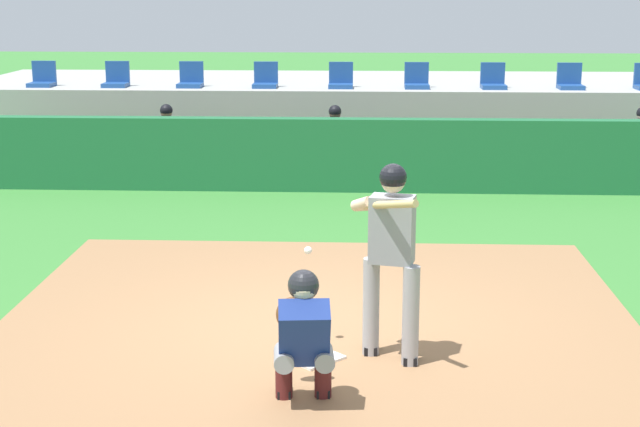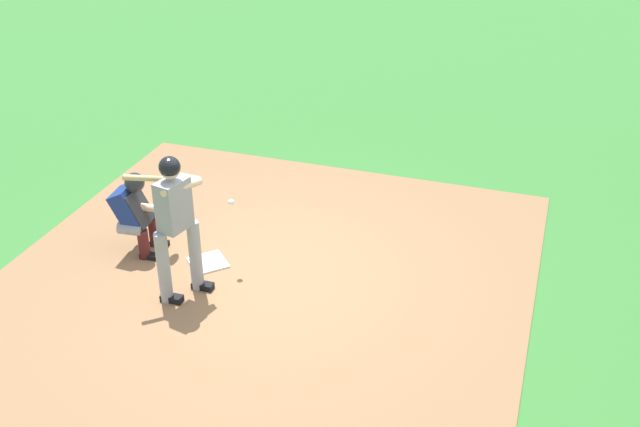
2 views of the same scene
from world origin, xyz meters
TOP-DOWN VIEW (x-y plane):
  - ground_plane at (0.00, 0.00)m, footprint 80.00×80.00m
  - dirt_infield at (0.00, 0.00)m, footprint 6.40×6.40m
  - home_plate at (0.00, -0.80)m, footprint 0.62×0.62m
  - batter_at_plate at (0.69, -0.78)m, footprint 0.63×0.83m
  - catcher_crouched at (-0.03, -1.73)m, footprint 0.52×1.66m
  - dugout_wall at (0.00, 6.50)m, footprint 13.00×0.30m
  - dugout_bench at (0.00, 7.50)m, footprint 11.80×0.44m
  - dugout_player_0 at (-2.98, 7.34)m, footprint 0.49×0.70m
  - dugout_player_1 at (-0.05, 7.34)m, footprint 0.49×0.70m
  - stands_platform at (0.00, 10.90)m, footprint 15.00×4.40m
  - stadium_seat_0 at (-5.78, 9.38)m, footprint 0.46×0.46m
  - stadium_seat_1 at (-4.33, 9.38)m, footprint 0.46×0.46m
  - stadium_seat_2 at (-2.89, 9.38)m, footprint 0.46×0.46m
  - stadium_seat_3 at (-1.44, 9.38)m, footprint 0.46×0.46m
  - stadium_seat_4 at (0.00, 9.38)m, footprint 0.46×0.46m
  - stadium_seat_5 at (1.44, 9.38)m, footprint 0.46×0.46m
  - stadium_seat_6 at (2.89, 9.38)m, footprint 0.46×0.46m
  - stadium_seat_7 at (4.33, 9.38)m, footprint 0.46×0.46m

SIDE VIEW (x-z plane):
  - ground_plane at x=0.00m, z-range 0.00..0.00m
  - dirt_infield at x=0.00m, z-range 0.00..0.01m
  - home_plate at x=0.00m, z-range 0.01..0.04m
  - dugout_bench at x=0.00m, z-range 0.00..0.45m
  - dugout_wall at x=0.00m, z-range 0.00..1.20m
  - catcher_crouched at x=-0.03m, z-range 0.05..1.17m
  - dugout_player_0 at x=-2.98m, z-range 0.02..1.32m
  - dugout_player_1 at x=-0.05m, z-range 0.02..1.32m
  - stands_platform at x=0.00m, z-range 0.00..1.40m
  - batter_at_plate at x=0.69m, z-range 0.13..1.94m
  - stadium_seat_0 at x=-5.78m, z-range 1.29..1.77m
  - stadium_seat_1 at x=-4.33m, z-range 1.29..1.77m
  - stadium_seat_2 at x=-2.89m, z-range 1.29..1.77m
  - stadium_seat_3 at x=-1.44m, z-range 1.29..1.77m
  - stadium_seat_4 at x=0.00m, z-range 1.29..1.77m
  - stadium_seat_5 at x=1.44m, z-range 1.29..1.77m
  - stadium_seat_6 at x=2.89m, z-range 1.29..1.77m
  - stadium_seat_7 at x=4.33m, z-range 1.29..1.77m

